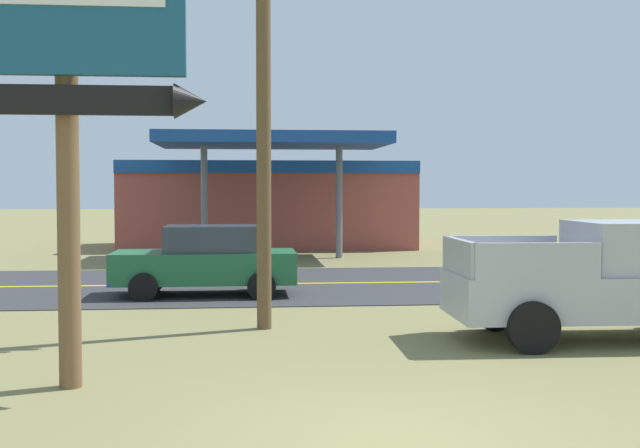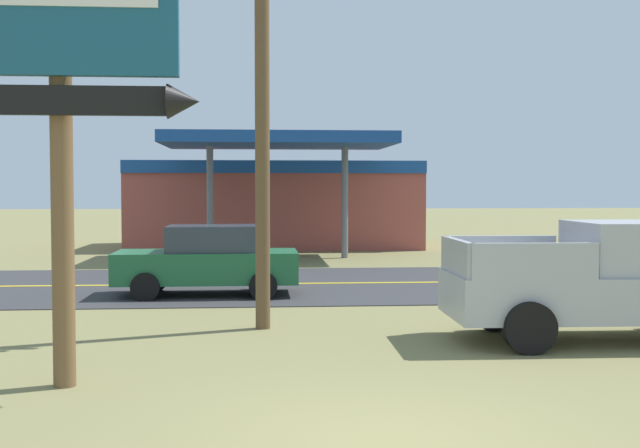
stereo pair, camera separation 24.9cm
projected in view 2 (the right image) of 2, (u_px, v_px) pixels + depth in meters
ground_plane at (383, 442)px, 7.91m from camera, size 180.00×180.00×0.00m
road_asphalt at (305, 284)px, 20.86m from camera, size 140.00×8.00×0.02m
road_centre_line at (305, 283)px, 20.86m from camera, size 126.00×0.20×0.01m
motel_sign at (62, 26)px, 9.80m from camera, size 3.22×0.54×6.61m
utility_pole at (262, 78)px, 14.10m from camera, size 1.69×0.26×8.39m
gas_station at (274, 201)px, 34.10m from camera, size 12.00×11.50×4.40m
pickup_silver_parked_on_lawn at (611, 282)px, 13.13m from camera, size 5.24×2.32×1.96m
car_green_near_lane at (208, 260)px, 18.64m from camera, size 4.20×2.00×1.64m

